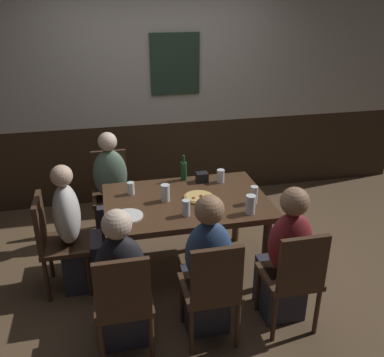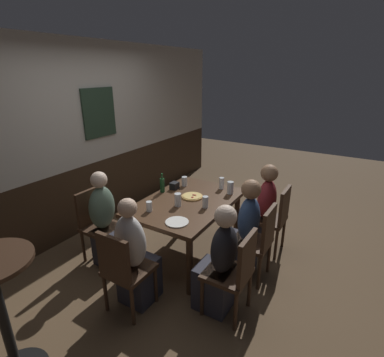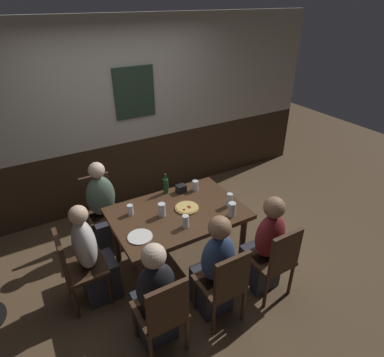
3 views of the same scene
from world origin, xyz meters
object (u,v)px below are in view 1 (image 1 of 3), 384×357
Objects in this scene: chair_left_near at (123,300)px; highball_clear at (165,194)px; person_left_near at (122,287)px; pizza at (199,197)px; pint_glass_amber at (131,189)px; tumbler_water at (254,196)px; chair_left_far at (111,188)px; person_mid_near at (207,274)px; person_right_near at (285,263)px; chair_head_west at (56,238)px; condiment_caddy at (202,177)px; dining_table at (186,208)px; person_head_west at (76,238)px; pint_glass_pale at (186,209)px; tumbler_short at (221,177)px; beer_bottle_green at (184,170)px; chair_right_near at (294,275)px; person_left_far at (112,196)px; beer_glass_half at (250,206)px; chair_mid_near at (212,287)px; plate_white_large at (128,216)px.

chair_left_near is 1.06m from highball_clear.
person_left_near is 1.07m from pizza.
tumbler_water reaches higher than pint_glass_amber.
pint_glass_amber is (0.16, -0.68, 0.29)m from chair_left_far.
chair_left_far is at bearing 103.44° from pint_glass_amber.
person_right_near is at bearing 0.01° from person_mid_near.
person_mid_near reaches higher than chair_head_west.
dining_table is at bearing -123.56° from condiment_caddy.
pizza is at bearing -0.21° from person_head_west.
dining_table is at bearing 90.00° from person_mid_near.
person_left_near is 8.27× the size of pint_glass_pale.
condiment_caddy is at bearing 51.74° from person_left_near.
chair_left_far reaches higher than tumbler_short.
pizza is at bearing -108.01° from condiment_caddy.
pint_glass_amber is 0.46× the size of beer_bottle_green.
person_left_far is at bearing 127.28° from chair_right_near.
tumbler_water is 1.39× the size of condiment_caddy.
pizza is (-0.51, 0.73, 0.26)m from person_right_near.
condiment_caddy is at bearing 163.80° from tumbler_short.
beer_bottle_green is at bearing 58.71° from highball_clear.
chair_right_near is (1.24, 0.00, 0.00)m from chair_left_near.
highball_clear is at bearing -121.29° from beer_bottle_green.
person_left_near is at bearing -55.65° from chair_head_west.
chair_left_near is at bearing -124.69° from dining_table.
person_left_near is 1.19m from beer_glass_half.
pint_glass_pale reaches higher than pizza.
pint_glass_amber is (-0.46, 0.21, 0.14)m from dining_table.
chair_right_near is 0.78m from tumbler_water.
highball_clear reaches higher than tumbler_short.
tumbler_water is at bearing 61.21° from beer_glass_half.
chair_head_west is 5.75× the size of tumbler_water.
person_left_far is 1.07m from pizza.
pint_glass_amber is 1.08m from tumbler_water.
person_left_far reaches higher than chair_left_near.
person_right_near is 0.64m from tumbler_water.
chair_left_near is 0.62m from chair_mid_near.
tumbler_water is 0.77m from beer_bottle_green.
beer_glass_half is at bearing -13.91° from person_head_west.
beer_bottle_green is at bearing 115.85° from person_right_near.
chair_left_near is at bearing -132.22° from pint_glass_pale.
pint_glass_amber is 0.34m from highball_clear.
person_mid_near is (0.62, -1.63, -0.01)m from chair_left_far.
condiment_caddy is at bearing 71.99° from pizza.
plate_white_large is at bearing -18.02° from chair_head_west.
chair_left_far is 5.57× the size of beer_glass_half.
person_left_near is 0.61m from plate_white_large.
person_mid_near reaches higher than pint_glass_pale.
beer_bottle_green reaches higher than beer_glass_half.
chair_right_near reaches higher than condiment_caddy.
dining_table is 8.92× the size of beer_glass_half.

